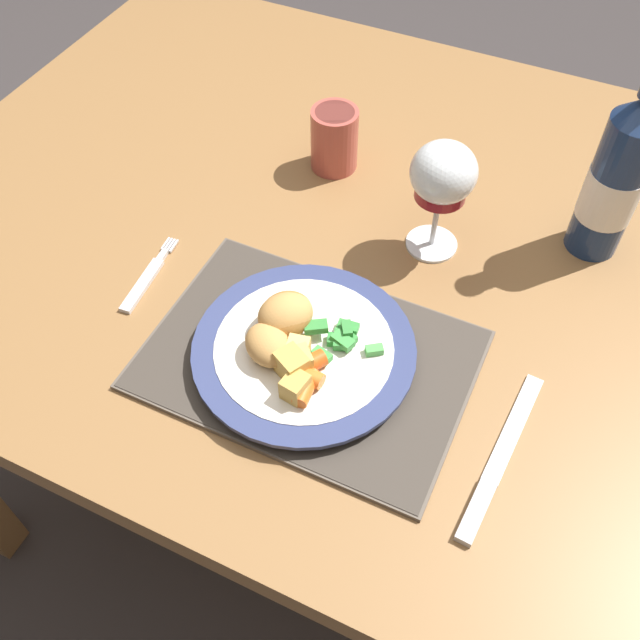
{
  "coord_description": "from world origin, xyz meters",
  "views": [
    {
      "loc": [
        0.24,
        -0.63,
        1.39
      ],
      "look_at": [
        0.03,
        -0.19,
        0.78
      ],
      "focal_mm": 40.0,
      "sensor_mm": 36.0,
      "label": 1
    }
  ],
  "objects": [
    {
      "name": "bottle",
      "position": [
        0.28,
        0.09,
        0.85
      ],
      "size": [
        0.07,
        0.07,
        0.28
      ],
      "color": "navy",
      "rests_on": "dining_table"
    },
    {
      "name": "breaded_croquettes",
      "position": [
        -0.0,
        -0.22,
        0.79
      ],
      "size": [
        0.08,
        0.12,
        0.04
      ],
      "color": "tan",
      "rests_on": "dinner_plate"
    },
    {
      "name": "dinner_plate",
      "position": [
        0.03,
        -0.23,
        0.76
      ],
      "size": [
        0.25,
        0.25,
        0.02
      ],
      "color": "white",
      "rests_on": "placemat"
    },
    {
      "name": "placemat",
      "position": [
        0.03,
        -0.22,
        0.74
      ],
      "size": [
        0.36,
        0.25,
        0.01
      ],
      "color": "brown",
      "rests_on": "dining_table"
    },
    {
      "name": "fork",
      "position": [
        -0.2,
        -0.2,
        0.74
      ],
      "size": [
        0.03,
        0.13,
        0.01
      ],
      "color": "silver",
      "rests_on": "dining_table"
    },
    {
      "name": "glazed_carrots",
      "position": [
        0.05,
        -0.26,
        0.78
      ],
      "size": [
        0.04,
        0.07,
        0.02
      ],
      "color": "#CC5119",
      "rests_on": "dinner_plate"
    },
    {
      "name": "table_knife",
      "position": [
        0.26,
        -0.27,
        0.74
      ],
      "size": [
        0.03,
        0.21,
        0.01
      ],
      "color": "silver",
      "rests_on": "dining_table"
    },
    {
      "name": "wine_glass",
      "position": [
        0.1,
        0.01,
        0.85
      ],
      "size": [
        0.08,
        0.08,
        0.15
      ],
      "color": "silver",
      "rests_on": "dining_table"
    },
    {
      "name": "drinking_cup",
      "position": [
        -0.08,
        0.1,
        0.79
      ],
      "size": [
        0.06,
        0.06,
        0.09
      ],
      "color": "#B24C42",
      "rests_on": "dining_table"
    },
    {
      "name": "green_beans_pile",
      "position": [
        0.06,
        -0.2,
        0.77
      ],
      "size": [
        0.09,
        0.06,
        0.02
      ],
      "color": "#4CA84C",
      "rests_on": "dinner_plate"
    },
    {
      "name": "ground_plane",
      "position": [
        0.0,
        0.0,
        0.0
      ],
      "size": [
        6.0,
        6.0,
        0.0
      ],
      "primitive_type": "plane",
      "color": "#383333"
    },
    {
      "name": "roast_potatoes",
      "position": [
        0.04,
        -0.26,
        0.78
      ],
      "size": [
        0.05,
        0.07,
        0.03
      ],
      "color": "#DBB256",
      "rests_on": "dinner_plate"
    },
    {
      "name": "dining_table",
      "position": [
        0.0,
        0.0,
        0.65
      ],
      "size": [
        1.22,
        0.93,
        0.74
      ],
      "color": "olive",
      "rests_on": "ground"
    }
  ]
}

